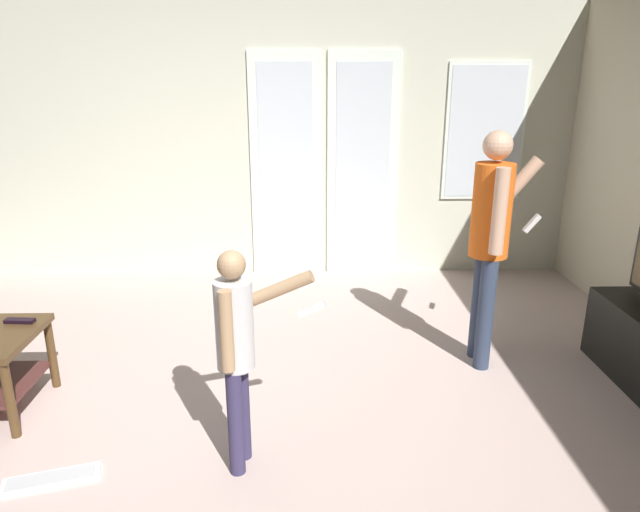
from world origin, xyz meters
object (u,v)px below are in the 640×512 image
(person_child, at_px, (238,342))
(tv_remote_black, at_px, (20,321))
(person_adult, at_px, (491,230))
(loose_keyboard, at_px, (51,479))

(person_child, xyz_separation_m, tv_remote_black, (-1.35, 0.67, -0.18))
(person_adult, bearing_deg, person_child, -145.36)
(loose_keyboard, height_order, tv_remote_black, tv_remote_black)
(person_adult, bearing_deg, tv_remote_black, -172.88)
(person_adult, relative_size, person_child, 1.38)
(person_child, bearing_deg, loose_keyboard, -173.53)
(person_adult, xyz_separation_m, person_child, (-1.49, -1.03, -0.25))
(tv_remote_black, bearing_deg, person_child, -22.21)
(loose_keyboard, bearing_deg, tv_remote_black, 119.67)
(loose_keyboard, relative_size, tv_remote_black, 2.70)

